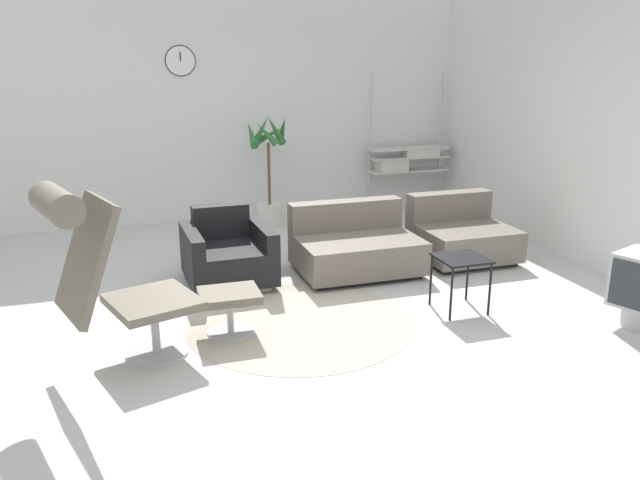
# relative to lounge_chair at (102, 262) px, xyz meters

# --- Properties ---
(ground_plane) EXTENTS (12.00, 12.00, 0.00)m
(ground_plane) POSITION_rel_lounge_chair_xyz_m (1.60, 0.66, -0.76)
(ground_plane) COLOR silver
(wall_back) EXTENTS (12.00, 0.09, 2.80)m
(wall_back) POSITION_rel_lounge_chair_xyz_m (1.60, 3.87, 0.64)
(wall_back) COLOR silver
(wall_back) RESTS_ON ground_plane
(wall_right) EXTENTS (0.06, 12.00, 2.80)m
(wall_right) POSITION_rel_lounge_chair_xyz_m (4.59, 0.66, 0.64)
(wall_right) COLOR silver
(wall_right) RESTS_ON ground_plane
(round_rug) EXTENTS (1.81, 1.81, 0.01)m
(round_rug) POSITION_rel_lounge_chair_xyz_m (1.42, 0.32, -0.75)
(round_rug) COLOR #BCB29E
(round_rug) RESTS_ON ground_plane
(lounge_chair) EXTENTS (1.07, 0.84, 1.28)m
(lounge_chair) POSITION_rel_lounge_chair_xyz_m (0.00, 0.00, 0.00)
(lounge_chair) COLOR #BCBCC1
(lounge_chair) RESTS_ON ground_plane
(ottoman) EXTENTS (0.45, 0.38, 0.34)m
(ottoman) POSITION_rel_lounge_chair_xyz_m (0.86, 0.29, -0.51)
(ottoman) COLOR #BCBCC1
(ottoman) RESTS_ON ground_plane
(armchair_red) EXTENTS (0.81, 0.85, 0.69)m
(armchair_red) POSITION_rel_lounge_chair_xyz_m (1.04, 1.43, -0.50)
(armchair_red) COLOR silver
(armchair_red) RESTS_ON ground_plane
(couch_low) EXTENTS (1.18, 0.88, 0.65)m
(couch_low) POSITION_rel_lounge_chair_xyz_m (2.28, 1.37, -0.52)
(couch_low) COLOR black
(couch_low) RESTS_ON ground_plane
(couch_second) EXTENTS (0.94, 0.88, 0.65)m
(couch_second) POSITION_rel_lounge_chair_xyz_m (3.49, 1.43, -0.52)
(couch_second) COLOR black
(couch_second) RESTS_ON ground_plane
(side_table) EXTENTS (0.39, 0.39, 0.46)m
(side_table) POSITION_rel_lounge_chair_xyz_m (2.76, 0.18, -0.35)
(side_table) COLOR black
(side_table) RESTS_ON ground_plane
(potted_plant) EXTENTS (0.50, 0.49, 1.41)m
(potted_plant) POSITION_rel_lounge_chair_xyz_m (1.89, 3.36, -0.15)
(potted_plant) COLOR silver
(potted_plant) RESTS_ON ground_plane
(shelf_unit) EXTENTS (1.10, 0.28, 1.85)m
(shelf_unit) POSITION_rel_lounge_chair_xyz_m (3.86, 3.60, -0.03)
(shelf_unit) COLOR #BCBCC1
(shelf_unit) RESTS_ON ground_plane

